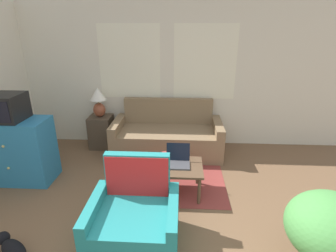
# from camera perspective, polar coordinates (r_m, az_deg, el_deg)

# --- Properties ---
(wall_back) EXTENTS (6.39, 0.06, 2.60)m
(wall_back) POSITION_cam_1_polar(r_m,az_deg,el_deg) (4.85, 0.73, 10.89)
(wall_back) COLOR silver
(wall_back) RESTS_ON ground_plane
(rug) EXTENTS (1.60, 1.89, 0.01)m
(rug) POSITION_cam_1_polar(r_m,az_deg,el_deg) (4.25, 0.67, -9.45)
(rug) COLOR brown
(rug) RESTS_ON ground_plane
(couch) EXTENTS (1.90, 0.86, 0.92)m
(couch) POSITION_cam_1_polar(r_m,az_deg,el_deg) (4.72, -0.14, -2.43)
(couch) COLOR #846B4C
(couch) RESTS_ON ground_plane
(armchair) EXTENTS (0.90, 0.77, 0.89)m
(armchair) POSITION_cam_1_polar(r_m,az_deg,el_deg) (2.92, -7.21, -19.64)
(armchair) COLOR teal
(armchair) RESTS_ON ground_plane
(tv_dresser) EXTENTS (0.97, 0.52, 0.94)m
(tv_dresser) POSITION_cam_1_polar(r_m,az_deg,el_deg) (4.37, -29.96, -4.67)
(tv_dresser) COLOR teal
(tv_dresser) RESTS_ON ground_plane
(television) EXTENTS (0.41, 0.45, 0.36)m
(television) POSITION_cam_1_polar(r_m,az_deg,el_deg) (4.17, -31.58, 3.48)
(television) COLOR black
(television) RESTS_ON tv_dresser
(side_table) EXTENTS (0.40, 0.40, 0.60)m
(side_table) POSITION_cam_1_polar(r_m,az_deg,el_deg) (5.06, -14.28, -1.20)
(side_table) COLOR #4C3D2D
(side_table) RESTS_ON ground_plane
(table_lamp) EXTENTS (0.29, 0.29, 0.53)m
(table_lamp) POSITION_cam_1_polar(r_m,az_deg,el_deg) (4.87, -14.91, 5.44)
(table_lamp) COLOR brown
(table_lamp) RESTS_ON side_table
(coffee_table) EXTENTS (0.89, 0.57, 0.41)m
(coffee_table) POSITION_cam_1_polar(r_m,az_deg,el_deg) (3.55, 0.25, -9.31)
(coffee_table) COLOR brown
(coffee_table) RESTS_ON ground_plane
(laptop) EXTENTS (0.32, 0.31, 0.25)m
(laptop) POSITION_cam_1_polar(r_m,az_deg,el_deg) (3.55, 2.17, -7.39)
(laptop) COLOR #47474C
(laptop) RESTS_ON coffee_table
(cup_navy) EXTENTS (0.09, 0.09, 0.10)m
(cup_navy) POSITION_cam_1_polar(r_m,az_deg,el_deg) (3.67, -0.76, -6.49)
(cup_navy) COLOR #B23D38
(cup_navy) RESTS_ON coffee_table
(snack_bowl) EXTENTS (0.15, 0.15, 0.05)m
(snack_bowl) POSITION_cam_1_polar(r_m,az_deg,el_deg) (3.56, -3.11, -7.92)
(snack_bowl) COLOR teal
(snack_bowl) RESTS_ON coffee_table
(tv_remote) EXTENTS (0.06, 0.15, 0.02)m
(tv_remote) POSITION_cam_1_polar(r_m,az_deg,el_deg) (3.46, -5.35, -9.21)
(tv_remote) COLOR black
(tv_remote) RESTS_ON coffee_table
(potted_plant) EXTENTS (0.78, 0.78, 0.82)m
(potted_plant) POSITION_cam_1_polar(r_m,az_deg,el_deg) (2.82, 32.06, -18.63)
(potted_plant) COLOR #BCB2A3
(potted_plant) RESTS_ON ground_plane
(cat_black) EXTENTS (0.57, 0.40, 0.19)m
(cat_black) POSITION_cam_1_polar(r_m,az_deg,el_deg) (3.25, -30.79, -21.98)
(cat_black) COLOR black
(cat_black) RESTS_ON ground_plane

